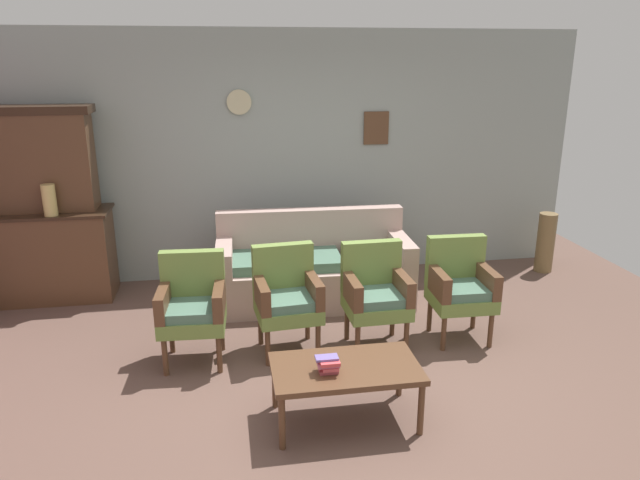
{
  "coord_description": "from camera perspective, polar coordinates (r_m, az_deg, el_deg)",
  "views": [
    {
      "loc": [
        -0.81,
        -3.79,
        2.41
      ],
      "look_at": [
        0.02,
        1.1,
        0.85
      ],
      "focal_mm": 32.89,
      "sensor_mm": 36.0,
      "label": 1
    }
  ],
  "objects": [
    {
      "name": "ground_plane",
      "position": [
        4.57,
        2.16,
        -14.43
      ],
      "size": [
        7.68,
        7.68,
        0.0
      ],
      "primitive_type": "plane",
      "color": "brown"
    },
    {
      "name": "wall_back_with_decor",
      "position": [
        6.56,
        -2.38,
        8.14
      ],
      "size": [
        6.4,
        0.09,
        2.7
      ],
      "color": "#939E99",
      "rests_on": "ground"
    },
    {
      "name": "side_cabinet",
      "position": [
        6.58,
        -24.3,
        -1.34
      ],
      "size": [
        1.16,
        0.55,
        0.93
      ],
      "color": "brown",
      "rests_on": "ground"
    },
    {
      "name": "cabinet_upper_hutch",
      "position": [
        6.43,
        -25.22,
        7.22
      ],
      "size": [
        0.99,
        0.38,
        1.03
      ],
      "color": "brown",
      "rests_on": "side_cabinet"
    },
    {
      "name": "vase_on_cabinet",
      "position": [
        6.24,
        -24.84,
        3.55
      ],
      "size": [
        0.13,
        0.13,
        0.31
      ],
      "primitive_type": "cylinder",
      "color": "#D5BA6D",
      "rests_on": "side_cabinet"
    },
    {
      "name": "floral_couch",
      "position": [
        5.99,
        -0.64,
        -2.94
      ],
      "size": [
        1.97,
        0.87,
        0.9
      ],
      "color": "tan",
      "rests_on": "ground"
    },
    {
      "name": "armchair_row_middle",
      "position": [
        4.87,
        -12.3,
        -6.07
      ],
      "size": [
        0.55,
        0.52,
        0.9
      ],
      "color": "olive",
      "rests_on": "ground"
    },
    {
      "name": "armchair_near_couch_end",
      "position": [
        4.94,
        -3.25,
        -5.36
      ],
      "size": [
        0.56,
        0.53,
        0.9
      ],
      "color": "olive",
      "rests_on": "ground"
    },
    {
      "name": "armchair_near_cabinet",
      "position": [
        5.02,
        5.4,
        -4.99
      ],
      "size": [
        0.53,
        0.5,
        0.9
      ],
      "color": "olive",
      "rests_on": "ground"
    },
    {
      "name": "armchair_by_doorway",
      "position": [
        5.29,
        13.46,
        -4.23
      ],
      "size": [
        0.53,
        0.51,
        0.9
      ],
      "color": "olive",
      "rests_on": "ground"
    },
    {
      "name": "coffee_table",
      "position": [
        4.06,
        2.5,
        -12.68
      ],
      "size": [
        1.0,
        0.56,
        0.42
      ],
      "color": "brown",
      "rests_on": "ground"
    },
    {
      "name": "book_stack_on_table",
      "position": [
        3.93,
        0.84,
        -11.97
      ],
      "size": [
        0.16,
        0.13,
        0.11
      ],
      "color": "#AC424B",
      "rests_on": "coffee_table"
    },
    {
      "name": "floor_vase_by_wall",
      "position": [
        7.28,
        21.09,
        -0.23
      ],
      "size": [
        0.2,
        0.2,
        0.69
      ],
      "primitive_type": "cylinder",
      "color": "brown",
      "rests_on": "ground"
    }
  ]
}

